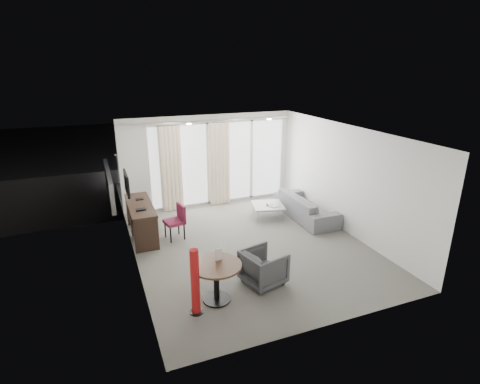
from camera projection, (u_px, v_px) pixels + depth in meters
name	position (u px, v px, depth m)	size (l,w,h in m)	color
floor	(250.00, 245.00, 8.55)	(5.00, 6.00, 0.00)	#615E56
ceiling	(251.00, 132.00, 7.71)	(5.00, 6.00, 0.00)	white
wall_left	(132.00, 207.00, 7.26)	(0.00, 6.00, 2.60)	silver
wall_right	(346.00, 179.00, 9.00)	(0.00, 6.00, 2.60)	silver
wall_front	(330.00, 253.00, 5.49)	(5.00, 0.00, 2.60)	silver
window_panel	(219.00, 163.00, 10.89)	(4.00, 0.02, 2.38)	white
window_frame	(220.00, 163.00, 10.88)	(4.10, 0.06, 2.44)	white
curtain_left	(171.00, 169.00, 10.24)	(0.60, 0.20, 2.38)	beige
curtain_right	(220.00, 164.00, 10.73)	(0.60, 0.20, 2.38)	beige
curtain_track	(210.00, 121.00, 10.23)	(4.80, 0.04, 0.04)	#B2B2B7
downlight_a	(189.00, 124.00, 8.80)	(0.12, 0.12, 0.02)	#FFE0B2
downlight_b	(269.00, 119.00, 9.53)	(0.12, 0.12, 0.02)	#FFE0B2
desk	(141.00, 221.00, 8.87)	(0.55, 1.75, 0.82)	black
tv	(126.00, 183.00, 8.53)	(0.05, 0.80, 0.50)	black
desk_chair	(174.00, 222.00, 8.76)	(0.45, 0.42, 0.83)	maroon
round_table	(216.00, 282.00, 6.47)	(0.89, 0.89, 0.71)	#482D1B
menu_card	(219.00, 260.00, 6.49)	(0.12, 0.02, 0.22)	white
red_lamp	(195.00, 282.00, 6.06)	(0.23, 0.23, 1.17)	#9E1313
tub_armchair	(264.00, 267.00, 7.00)	(0.71, 0.73, 0.66)	#3B3B3D
coffee_table	(268.00, 211.00, 10.06)	(0.80, 0.80, 0.36)	gray
remote	(267.00, 205.00, 9.97)	(0.05, 0.16, 0.02)	black
magazine	(273.00, 206.00, 9.91)	(0.23, 0.29, 0.02)	gray
sofa	(306.00, 206.00, 10.01)	(2.15, 0.84, 0.63)	slate
terrace_slab	(206.00, 188.00, 12.63)	(5.60, 3.00, 0.12)	#4D4D50
rattan_chair_a	(212.00, 174.00, 12.61)	(0.57, 0.57, 0.84)	brown
rattan_chair_b	(239.00, 166.00, 13.53)	(0.56, 0.56, 0.82)	brown
rattan_table	(233.00, 179.00, 12.53)	(0.55, 0.55, 0.55)	brown
balustrade	(194.00, 162.00, 13.72)	(5.50, 0.06, 1.05)	#B2B2B7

